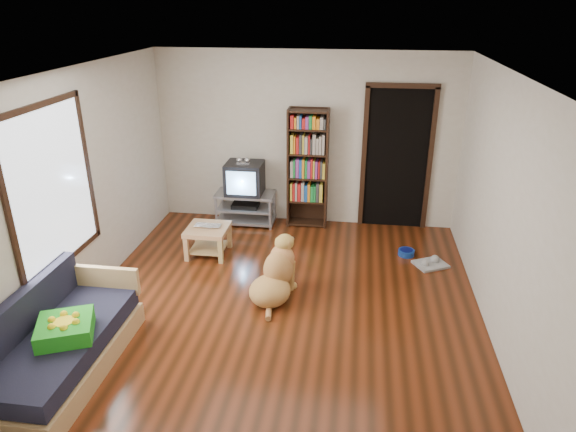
# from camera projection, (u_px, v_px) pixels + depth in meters

# --- Properties ---
(ground) EXTENTS (5.00, 5.00, 0.00)m
(ground) POSITION_uv_depth(u_px,v_px,m) (281.00, 305.00, 5.89)
(ground) COLOR #5B240F
(ground) RESTS_ON ground
(ceiling) EXTENTS (5.00, 5.00, 0.00)m
(ceiling) POSITION_uv_depth(u_px,v_px,m) (279.00, 72.00, 4.88)
(ceiling) COLOR white
(ceiling) RESTS_ON ground
(wall_back) EXTENTS (4.50, 0.00, 4.50)m
(wall_back) POSITION_uv_depth(u_px,v_px,m) (306.00, 140.00, 7.66)
(wall_back) COLOR beige
(wall_back) RESTS_ON ground
(wall_front) EXTENTS (4.50, 0.00, 4.50)m
(wall_front) POSITION_uv_depth(u_px,v_px,m) (216.00, 347.00, 3.11)
(wall_front) COLOR beige
(wall_front) RESTS_ON ground
(wall_left) EXTENTS (0.00, 5.00, 5.00)m
(wall_left) POSITION_uv_depth(u_px,v_px,m) (80.00, 189.00, 5.68)
(wall_left) COLOR beige
(wall_left) RESTS_ON ground
(wall_right) EXTENTS (0.00, 5.00, 5.00)m
(wall_right) POSITION_uv_depth(u_px,v_px,m) (504.00, 211.00, 5.09)
(wall_right) COLOR beige
(wall_right) RESTS_ON ground
(green_cushion) EXTENTS (0.62, 0.62, 0.16)m
(green_cushion) POSITION_uv_depth(u_px,v_px,m) (65.00, 329.00, 4.63)
(green_cushion) COLOR #27961B
(green_cushion) RESTS_ON sofa
(laptop) EXTENTS (0.36, 0.23, 0.03)m
(laptop) POSITION_uv_depth(u_px,v_px,m) (207.00, 227.00, 6.89)
(laptop) COLOR silver
(laptop) RESTS_ON coffee_table
(dog_bowl) EXTENTS (0.22, 0.22, 0.08)m
(dog_bowl) POSITION_uv_depth(u_px,v_px,m) (406.00, 253.00, 7.03)
(dog_bowl) COLOR navy
(dog_bowl) RESTS_ON ground
(grey_rag) EXTENTS (0.50, 0.47, 0.03)m
(grey_rag) POSITION_uv_depth(u_px,v_px,m) (431.00, 264.00, 6.77)
(grey_rag) COLOR #A1A1A1
(grey_rag) RESTS_ON ground
(window) EXTENTS (0.03, 1.46, 1.70)m
(window) POSITION_uv_depth(u_px,v_px,m) (52.00, 188.00, 5.14)
(window) COLOR white
(window) RESTS_ON wall_left
(doorway) EXTENTS (1.03, 0.05, 2.19)m
(doorway) POSITION_uv_depth(u_px,v_px,m) (397.00, 156.00, 7.54)
(doorway) COLOR black
(doorway) RESTS_ON wall_back
(tv_stand) EXTENTS (0.90, 0.45, 0.50)m
(tv_stand) POSITION_uv_depth(u_px,v_px,m) (246.00, 207.00, 7.96)
(tv_stand) COLOR #99999E
(tv_stand) RESTS_ON ground
(crt_tv) EXTENTS (0.55, 0.52, 0.58)m
(crt_tv) POSITION_uv_depth(u_px,v_px,m) (245.00, 177.00, 7.79)
(crt_tv) COLOR black
(crt_tv) RESTS_ON tv_stand
(bookshelf) EXTENTS (0.60, 0.30, 1.80)m
(bookshelf) POSITION_uv_depth(u_px,v_px,m) (308.00, 162.00, 7.63)
(bookshelf) COLOR black
(bookshelf) RESTS_ON ground
(sofa) EXTENTS (0.80, 1.80, 0.80)m
(sofa) POSITION_uv_depth(u_px,v_px,m) (59.00, 346.00, 4.78)
(sofa) COLOR tan
(sofa) RESTS_ON ground
(coffee_table) EXTENTS (0.55, 0.55, 0.40)m
(coffee_table) POSITION_uv_depth(u_px,v_px,m) (208.00, 235.00, 6.97)
(coffee_table) COLOR tan
(coffee_table) RESTS_ON ground
(dog) EXTENTS (0.63, 0.91, 0.75)m
(dog) POSITION_uv_depth(u_px,v_px,m) (276.00, 276.00, 5.96)
(dog) COLOR tan
(dog) RESTS_ON ground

